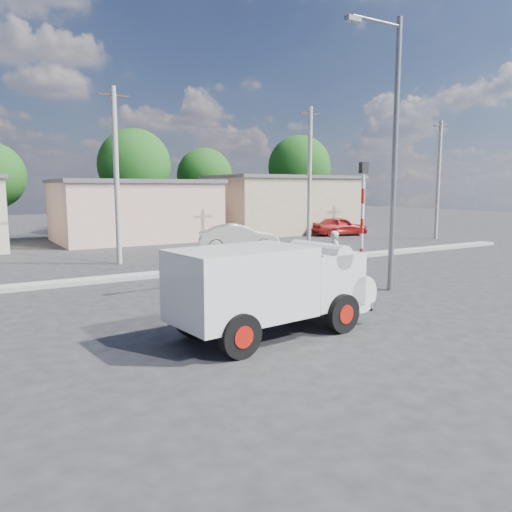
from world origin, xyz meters
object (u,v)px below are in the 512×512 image
car_red (340,226)px  traffic_pole (362,216)px  streetlight (392,144)px  bicycle (335,274)px  car_cream (239,237)px  cyclist (335,263)px  truck (276,285)px

car_red → traffic_pole: 20.32m
streetlight → bicycle: bearing=130.2°
car_cream → traffic_pole: (-2.04, -12.08, 1.86)m
car_cream → streetlight: bearing=-162.5°
cyclist → car_cream: bearing=6.2°
car_cream → car_red: bearing=-48.4°
car_cream → car_red: 11.27m
truck → car_cream: truck is taller
bicycle → car_red: size_ratio=0.44×
traffic_pole → bicycle: bearing=101.8°
bicycle → cyclist: bearing=0.0°
truck → car_cream: 16.31m
car_red → traffic_pole: traffic_pole is taller
traffic_pole → streetlight: streetlight is taller
car_cream → car_red: car_cream is taller
truck → traffic_pole: traffic_pole is taller
truck → traffic_pole: size_ratio=1.24×
truck → streetlight: (6.09, 2.24, 3.76)m
truck → traffic_pole: bearing=20.4°
car_cream → streetlight: 13.13m
truck → car_red: size_ratio=1.34×
streetlight → truck: bearing=-159.8°
truck → cyclist: size_ratio=3.15×
truck → streetlight: bearing=14.3°
car_red → streetlight: (-11.76, -16.05, 4.27)m
traffic_pole → streetlight: bearing=-17.7°
car_cream → truck: bearing=176.4°
streetlight → car_cream: bearing=84.9°
bicycle → cyclist: size_ratio=1.03×
truck → cyclist: (4.93, 3.62, -0.34)m
streetlight → car_red: bearing=53.8°
bicycle → streetlight: 4.84m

